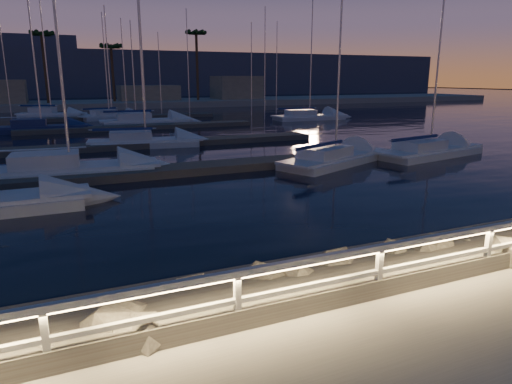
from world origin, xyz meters
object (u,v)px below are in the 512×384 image
Objects in this scene: sailboat_l at (308,116)px; sailboat_h at (333,157)px; sailboat_j at (39,127)px; sailboat_n at (111,116)px; sailboat_c at (143,141)px; sailboat_m at (50,114)px; sailboat_f at (65,169)px; sailboat_d at (428,150)px; sailboat_k at (144,121)px; guard_rail at (453,244)px.

sailboat_h is at bearing -115.88° from sailboat_l.
sailboat_n is at bearing 58.57° from sailboat_j.
sailboat_c is 0.97× the size of sailboat_h.
sailboat_m is 8.29m from sailboat_n.
sailboat_f is 37.85m from sailboat_m.
sailboat_d is 0.90× the size of sailboat_k.
guard_rail is 3.44× the size of sailboat_n.
sailboat_j is at bearing 97.86° from sailboat_f.
sailboat_c is 15.50m from sailboat_k.
sailboat_d is 26.04m from sailboat_l.
guard_rail is at bearing -89.07° from sailboat_k.
sailboat_h reaches higher than guard_rail.
sailboat_j is (-1.54, 22.09, -0.02)m from sailboat_f.
sailboat_l reaches higher than sailboat_m.
guard_rail is 3.19× the size of sailboat_h.
sailboat_k is at bearing 88.62° from guard_rail.
sailboat_m is at bearing 125.44° from sailboat_k.
sailboat_f is at bearing 112.73° from guard_rail.
sailboat_c is 23.73m from sailboat_n.
sailboat_m reaches higher than sailboat_n.
sailboat_f is (-7.22, 17.23, -0.91)m from guard_rail.
sailboat_f is at bearing -117.23° from sailboat_n.
sailboat_k reaches higher than guard_rail.
sailboat_f is at bearing -112.05° from sailboat_c.
sailboat_l is at bearing -8.64° from sailboat_m.
sailboat_k is at bearing -91.80° from sailboat_n.
sailboat_k reaches higher than sailboat_h.
sailboat_k reaches higher than sailboat_f.
sailboat_f is (-5.39, -9.04, 0.04)m from sailboat_c.
sailboat_d is 1.01× the size of sailboat_h.
guard_rail is 3.15× the size of sailboat_d.
sailboat_l reaches higher than sailboat_d.
sailboat_d reaches higher than sailboat_j.
sailboat_h is 35.91m from sailboat_n.
sailboat_d is 21.06m from sailboat_f.
sailboat_j is (-6.93, 13.05, 0.02)m from sailboat_c.
sailboat_f is 0.92× the size of sailboat_k.
guard_rail is 3.25× the size of sailboat_m.
sailboat_c is 29.43m from sailboat_m.
sailboat_f reaches higher than guard_rail.
guard_rail is at bearing -62.18° from sailboat_m.
sailboat_c is at bearing -145.91° from sailboat_l.
sailboat_n is (-8.14, 34.98, 0.02)m from sailboat_h.
sailboat_j is 28.52m from sailboat_l.
sailboat_k reaches higher than sailboat_j.
sailboat_k is (9.76, 2.19, 0.03)m from sailboat_j.
sailboat_c is 0.99× the size of sailboat_m.
sailboat_h is (-6.87, 0.15, -0.00)m from sailboat_d.
sailboat_l is (21.58, 13.91, 0.02)m from sailboat_c.
sailboat_h is (6.83, 15.01, -0.96)m from guard_rail.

